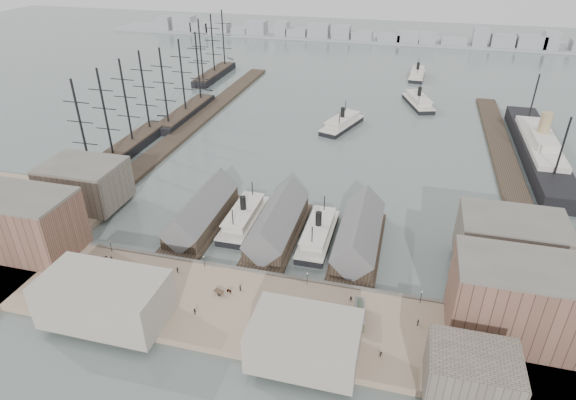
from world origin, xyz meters
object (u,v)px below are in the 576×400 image
(horse_cart_left, at_px, (102,259))
(horse_cart_center, at_px, (226,291))
(ocean_steamer, at_px, (538,148))
(tram, at_px, (359,315))
(ferry_docked_west, at_px, (244,217))
(horse_cart_right, at_px, (271,321))

(horse_cart_left, relative_size, horse_cart_center, 0.97)
(ocean_steamer, distance_m, tram, 135.66)
(tram, xyz_separation_m, horse_cart_left, (-75.55, 5.44, -0.88))
(horse_cart_left, bearing_deg, ferry_docked_west, -16.29)
(horse_cart_left, distance_m, horse_cart_center, 40.38)
(ferry_docked_west, bearing_deg, horse_cart_right, -63.16)
(horse_cart_left, distance_m, horse_cart_right, 56.15)
(horse_cart_left, xyz_separation_m, horse_cart_right, (54.84, -12.06, -0.05))
(horse_cart_left, height_order, horse_cart_center, horse_cart_left)
(horse_cart_center, relative_size, horse_cart_right, 1.04)
(tram, distance_m, horse_cart_left, 75.75)
(horse_cart_center, height_order, horse_cart_right, horse_cart_center)
(tram, height_order, horse_cart_center, tram)
(horse_cart_left, bearing_deg, horse_cart_center, -68.47)
(ocean_steamer, relative_size, horse_cart_center, 20.20)
(ocean_steamer, relative_size, horse_cart_left, 20.87)
(tram, bearing_deg, horse_cart_right, -169.41)
(ferry_docked_west, distance_m, horse_cart_left, 45.96)
(ferry_docked_west, height_order, ocean_steamer, ocean_steamer)
(tram, bearing_deg, ferry_docked_west, 131.44)
(horse_cart_right, bearing_deg, horse_cart_center, 50.32)
(ocean_steamer, distance_m, horse_cart_center, 154.29)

